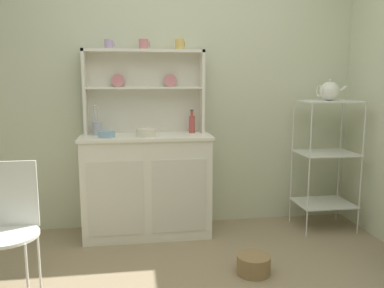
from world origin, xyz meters
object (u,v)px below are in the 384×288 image
(bakers_rack, at_px, (326,151))
(wire_chair, at_px, (8,221))
(porcelain_teapot, at_px, (329,91))
(hutch_shelf_unit, at_px, (144,85))
(cup_lilac_0, at_px, (109,44))
(utensil_jar, at_px, (97,128))
(floor_basket, at_px, (254,264))
(bowl_mixing_large, at_px, (107,134))
(hutch_cabinet, at_px, (147,184))
(jam_bottle, at_px, (192,124))

(bakers_rack, xyz_separation_m, wire_chair, (-2.39, -0.88, -0.18))
(wire_chair, distance_m, porcelain_teapot, 2.64)
(hutch_shelf_unit, height_order, bakers_rack, hutch_shelf_unit)
(cup_lilac_0, xyz_separation_m, utensil_jar, (-0.11, -0.04, -0.68))
(hutch_shelf_unit, distance_m, bakers_rack, 1.68)
(utensil_jar, bearing_deg, wire_chair, -112.14)
(floor_basket, height_order, bowl_mixing_large, bowl_mixing_large)
(floor_basket, distance_m, utensil_jar, 1.65)
(hutch_cabinet, xyz_separation_m, bowl_mixing_large, (-0.31, -0.07, 0.44))
(wire_chair, relative_size, porcelain_teapot, 3.37)
(bakers_rack, height_order, utensil_jar, bakers_rack)
(hutch_shelf_unit, relative_size, utensil_jar, 4.02)
(wire_chair, xyz_separation_m, utensil_jar, (0.43, 1.05, 0.40))
(bakers_rack, bearing_deg, jam_bottle, 171.56)
(hutch_shelf_unit, bearing_deg, utensil_jar, -167.77)
(jam_bottle, height_order, porcelain_teapot, porcelain_teapot)
(wire_chair, bearing_deg, cup_lilac_0, 84.68)
(jam_bottle, distance_m, utensil_jar, 0.80)
(wire_chair, height_order, utensil_jar, utensil_jar)
(bakers_rack, bearing_deg, floor_basket, -139.85)
(bowl_mixing_large, bearing_deg, bakers_rack, -0.39)
(bakers_rack, bearing_deg, porcelain_teapot, 180.00)
(utensil_jar, bearing_deg, hutch_cabinet, -11.00)
(bakers_rack, distance_m, utensil_jar, 1.98)
(bowl_mixing_large, distance_m, utensil_jar, 0.18)
(wire_chair, relative_size, floor_basket, 3.66)
(jam_bottle, distance_m, porcelain_teapot, 1.20)
(hutch_cabinet, bearing_deg, bowl_mixing_large, -166.90)
(hutch_cabinet, distance_m, porcelain_teapot, 1.74)
(utensil_jar, xyz_separation_m, porcelain_teapot, (1.96, -0.16, 0.30))
(hutch_shelf_unit, xyz_separation_m, cup_lilac_0, (-0.28, -0.04, 0.33))
(bakers_rack, height_order, cup_lilac_0, cup_lilac_0)
(wire_chair, distance_m, bowl_mixing_large, 1.10)
(hutch_cabinet, distance_m, bowl_mixing_large, 0.55)
(utensil_jar, bearing_deg, jam_bottle, 0.63)
(cup_lilac_0, xyz_separation_m, bowl_mixing_large, (-0.03, -0.20, -0.72))
(cup_lilac_0, bearing_deg, utensil_jar, -158.69)
(hutch_cabinet, height_order, bowl_mixing_large, bowl_mixing_large)
(wire_chair, xyz_separation_m, floor_basket, (1.52, 0.15, -0.45))
(hutch_cabinet, distance_m, jam_bottle, 0.64)
(bowl_mixing_large, height_order, jam_bottle, jam_bottle)
(jam_bottle, height_order, utensil_jar, utensil_jar)
(bowl_mixing_large, bearing_deg, utensil_jar, 119.21)
(wire_chair, relative_size, cup_lilac_0, 10.23)
(hutch_cabinet, relative_size, floor_basket, 4.65)
(hutch_shelf_unit, relative_size, cup_lilac_0, 12.13)
(jam_bottle, bearing_deg, bowl_mixing_large, -167.40)
(hutch_shelf_unit, height_order, floor_basket, hutch_shelf_unit)
(hutch_shelf_unit, distance_m, bowl_mixing_large, 0.55)
(bowl_mixing_large, xyz_separation_m, jam_bottle, (0.71, 0.16, 0.06))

